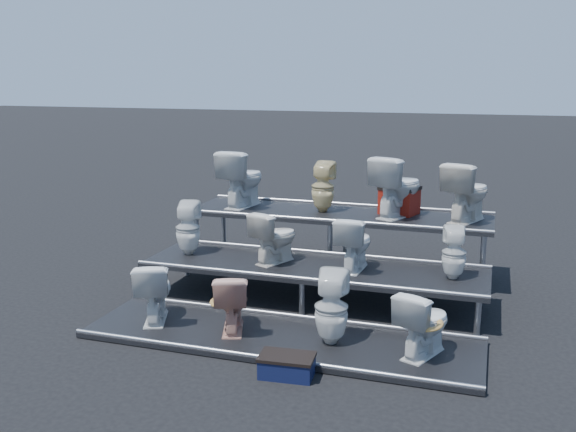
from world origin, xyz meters
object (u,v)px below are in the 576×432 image
(toilet_7, at_px, (454,253))
(toilet_1, at_px, (232,301))
(toilet_2, at_px, (331,308))
(toilet_6, at_px, (354,243))
(toilet_8, at_px, (242,178))
(toilet_10, at_px, (398,186))
(red_crate, at_px, (399,202))
(toilet_11, at_px, (467,192))
(toilet_3, at_px, (424,323))
(toilet_4, at_px, (188,228))
(toilet_0, at_px, (154,291))
(step_stool, at_px, (287,367))
(toilet_9, at_px, (323,187))
(toilet_5, at_px, (275,237))

(toilet_7, bearing_deg, toilet_1, 20.70)
(toilet_2, xyz_separation_m, toilet_7, (1.11, 1.30, 0.32))
(toilet_6, height_order, toilet_8, toilet_8)
(toilet_2, bearing_deg, toilet_10, -100.40)
(toilet_7, height_order, red_crate, red_crate)
(toilet_11, bearing_deg, toilet_10, 23.24)
(toilet_6, xyz_separation_m, toilet_10, (0.31, 1.30, 0.49))
(toilet_3, relative_size, toilet_6, 1.02)
(toilet_2, distance_m, toilet_4, 2.63)
(toilet_0, distance_m, toilet_1, 0.94)
(red_crate, relative_size, step_stool, 0.96)
(toilet_1, relative_size, toilet_4, 0.93)
(toilet_8, relative_size, step_stool, 1.68)
(toilet_9, bearing_deg, toilet_6, 120.66)
(toilet_6, relative_size, toilet_9, 0.92)
(toilet_3, height_order, toilet_11, toilet_11)
(toilet_1, bearing_deg, toilet_8, -89.90)
(toilet_1, relative_size, toilet_5, 0.99)
(toilet_6, bearing_deg, red_crate, -97.74)
(toilet_8, relative_size, toilet_9, 1.17)
(toilet_4, height_order, toilet_11, toilet_11)
(toilet_1, distance_m, toilet_9, 2.75)
(toilet_4, height_order, toilet_7, toilet_4)
(toilet_9, xyz_separation_m, red_crate, (1.05, 0.19, -0.18))
(toilet_1, height_order, toilet_3, toilet_3)
(toilet_3, relative_size, step_stool, 1.35)
(toilet_5, relative_size, toilet_10, 0.78)
(toilet_11, bearing_deg, toilet_4, 44.03)
(toilet_0, relative_size, toilet_4, 0.99)
(toilet_7, bearing_deg, toilet_3, 72.21)
(toilet_4, distance_m, toilet_9, 2.00)
(toilet_5, height_order, toilet_11, toilet_11)
(toilet_7, height_order, toilet_8, toilet_8)
(toilet_1, relative_size, toilet_8, 0.78)
(toilet_11, bearing_deg, toilet_1, 72.16)
(toilet_8, xyz_separation_m, toilet_10, (2.27, 0.00, 0.00))
(toilet_7, bearing_deg, toilet_9, -44.10)
(toilet_11, bearing_deg, toilet_3, 108.00)
(toilet_4, bearing_deg, toilet_10, -164.09)
(toilet_3, bearing_deg, toilet_4, 0.75)
(toilet_1, xyz_separation_m, toilet_2, (1.10, 0.00, 0.06))
(toilet_0, xyz_separation_m, toilet_9, (1.25, 2.60, 0.81))
(toilet_0, xyz_separation_m, toilet_5, (0.98, 1.30, 0.38))
(toilet_10, bearing_deg, toilet_0, 72.82)
(toilet_1, height_order, toilet_11, toilet_11)
(toilet_10, bearing_deg, toilet_2, 108.59)
(toilet_6, relative_size, toilet_11, 0.83)
(toilet_2, bearing_deg, toilet_9, -77.86)
(toilet_7, height_order, step_stool, toilet_7)
(toilet_8, xyz_separation_m, toilet_11, (3.18, 0.00, -0.02))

